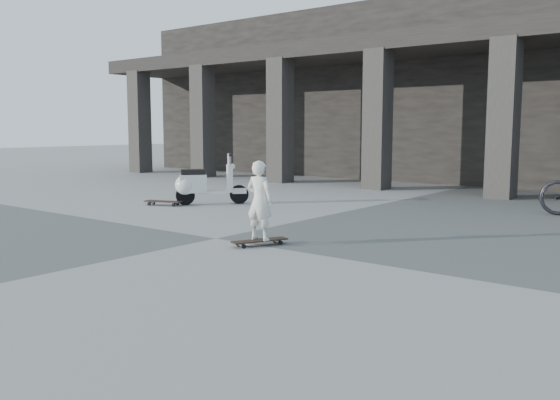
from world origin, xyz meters
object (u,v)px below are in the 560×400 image
Objects in this scene: longboard at (260,241)px; skateboard_spare at (163,202)px; scooter at (199,184)px; child at (259,201)px.

skateboard_spare is (-4.75, 2.19, 0.01)m from longboard.
scooter is at bearing 79.49° from longboard.
longboard is 0.97× the size of skateboard_spare.
skateboard_spare is 5.27m from child.
scooter is (-4.21, 2.83, -0.22)m from child.
child is (4.75, -2.19, 0.61)m from skateboard_spare.
scooter is at bearing -40.01° from child.
child reaches higher than longboard.
skateboard_spare is at bearing -179.35° from scooter.
skateboard_spare is at bearing -30.89° from child.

